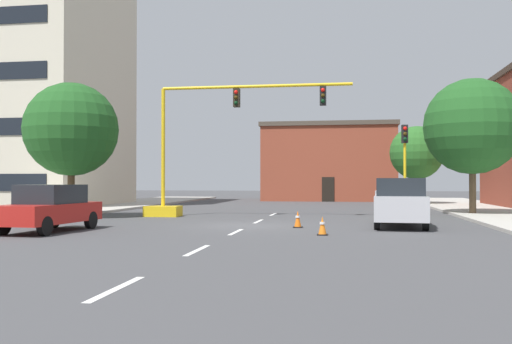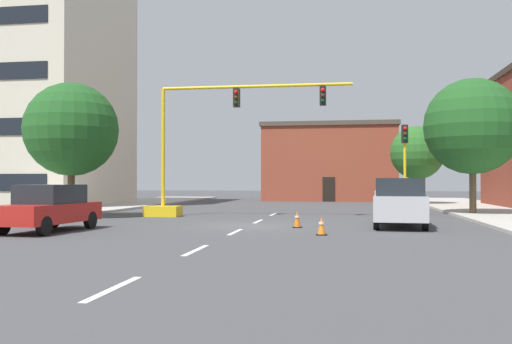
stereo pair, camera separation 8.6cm
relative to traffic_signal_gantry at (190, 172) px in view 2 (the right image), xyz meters
The scene contains 18 objects.
ground_plane 7.05m from the traffic_signal_gantry, 52.64° to the right, with size 160.00×160.00×0.00m, color #424244.
sidewalk_left 9.36m from the traffic_signal_gantry, 162.60° to the left, with size 6.00×56.00×0.14m, color #B2ADA3.
lane_stripe_seg_0 19.84m from the traffic_signal_gantry, 78.18° to the right, with size 0.16×2.40×0.01m, color silver.
lane_stripe_seg_1 14.55m from the traffic_signal_gantry, 73.68° to the right, with size 0.16×2.40×0.01m, color silver.
lane_stripe_seg_2 9.51m from the traffic_signal_gantry, 64.03° to the right, with size 0.16×2.40×0.01m, color silver.
lane_stripe_seg_3 5.43m from the traffic_signal_gantry, 34.62° to the right, with size 0.16×2.40×0.01m, color silver.
lane_stripe_seg_4 5.40m from the traffic_signal_gantry, 33.93° to the left, with size 0.16×2.40×0.01m, color silver.
building_tall_left 20.33m from the traffic_signal_gantry, 146.12° to the left, with size 12.57×12.89×21.50m.
building_brick_center 26.90m from the traffic_signal_gantry, 75.94° to the left, with size 12.55×8.09×7.25m.
traffic_signal_gantry is the anchor object (origin of this frame).
traffic_light_pole_right 11.28m from the traffic_signal_gantry, ahead, with size 0.32×0.47×4.80m.
tree_right_far 20.90m from the traffic_signal_gantry, 49.82° to the left, with size 4.08×4.08×6.06m.
tree_right_mid 15.33m from the traffic_signal_gantry, 12.03° to the left, with size 5.17×5.17×7.39m.
tree_left_near 6.40m from the traffic_signal_gantry, 163.16° to the right, with size 4.75×4.75×6.88m.
pickup_truck_silver 11.38m from the traffic_signal_gantry, 24.99° to the right, with size 2.37×5.53×1.99m.
sedan_red_near_left 9.69m from the traffic_signal_gantry, 107.13° to the right, with size 2.18×4.63×1.74m.
traffic_cone_roadside_a 11.71m from the traffic_signal_gantry, 51.21° to the right, with size 0.36×0.36×0.65m.
traffic_cone_roadside_b 8.80m from the traffic_signal_gantry, 44.35° to the right, with size 0.36×0.36×0.69m.
Camera 2 is at (4.04, -23.44, 1.90)m, focal length 39.75 mm.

